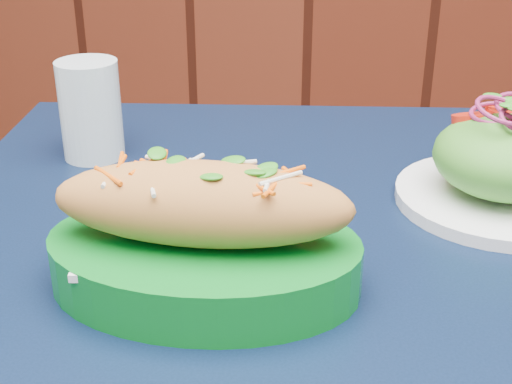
# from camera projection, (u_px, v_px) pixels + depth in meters

# --- Properties ---
(cafe_table) EXTENTS (0.91, 0.91, 0.75)m
(cafe_table) POSITION_uv_depth(u_px,v_px,m) (362.00, 350.00, 0.62)
(cafe_table) COLOR black
(cafe_table) RESTS_ON ground
(banh_mi_basket) EXTENTS (0.25, 0.17, 0.11)m
(banh_mi_basket) POSITION_uv_depth(u_px,v_px,m) (203.00, 236.00, 0.53)
(banh_mi_basket) COLOR #08701D
(banh_mi_basket) RESTS_ON cafe_table
(salad_plate) EXTENTS (0.19, 0.19, 0.10)m
(salad_plate) POSITION_uv_depth(u_px,v_px,m) (504.00, 165.00, 0.66)
(salad_plate) COLOR white
(salad_plate) RESTS_ON cafe_table
(water_glass) EXTENTS (0.07, 0.07, 0.11)m
(water_glass) POSITION_uv_depth(u_px,v_px,m) (91.00, 110.00, 0.76)
(water_glass) COLOR silver
(water_glass) RESTS_ON cafe_table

